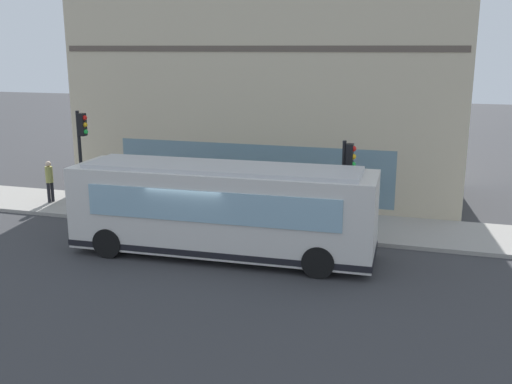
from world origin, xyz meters
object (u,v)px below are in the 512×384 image
object	(u,v)px
pedestrian_by_light_pole	(214,188)
traffic_light_down_block	(82,142)
city_bus_nearside	(222,210)
newspaper_vending_box	(261,204)
fire_hydrant	(309,210)
pedestrian_walking_along_curb	(49,178)
traffic_light_near_corner	(347,170)
pedestrian_near_building_entrance	(146,181)

from	to	relation	value
pedestrian_by_light_pole	traffic_light_down_block	bearing A→B (deg)	109.06
city_bus_nearside	newspaper_vending_box	bearing A→B (deg)	-0.23
fire_hydrant	pedestrian_walking_along_curb	distance (m)	11.45
fire_hydrant	newspaper_vending_box	size ratio (longest dim) A/B	0.82
traffic_light_near_corner	traffic_light_down_block	xyz separation A→B (m)	(0.23, 10.74, 0.48)
fire_hydrant	pedestrian_by_light_pole	world-z (taller)	pedestrian_by_light_pole
traffic_light_near_corner	city_bus_nearside	bearing A→B (deg)	126.13
traffic_light_near_corner	pedestrian_walking_along_curb	distance (m)	13.24
traffic_light_near_corner	pedestrian_by_light_pole	bearing A→B (deg)	71.17
city_bus_nearside	pedestrian_near_building_entrance	xyz separation A→B (m)	(5.07, 5.35, -0.47)
fire_hydrant	newspaper_vending_box	bearing A→B (deg)	88.79
pedestrian_walking_along_curb	traffic_light_down_block	bearing A→B (deg)	-111.70
traffic_light_down_block	newspaper_vending_box	xyz separation A→B (m)	(1.66, -7.04, -2.45)
pedestrian_walking_along_curb	city_bus_nearside	bearing A→B (deg)	-112.48
traffic_light_near_corner	pedestrian_by_light_pole	xyz separation A→B (m)	(1.96, 5.74, -1.47)
traffic_light_near_corner	traffic_light_down_block	world-z (taller)	traffic_light_down_block
fire_hydrant	pedestrian_walking_along_curb	bearing A→B (deg)	93.39
pedestrian_walking_along_curb	newspaper_vending_box	size ratio (longest dim) A/B	2.03
pedestrian_by_light_pole	pedestrian_walking_along_curb	world-z (taller)	pedestrian_walking_along_curb
pedestrian_near_building_entrance	pedestrian_by_light_pole	distance (m)	3.36
city_bus_nearside	traffic_light_down_block	bearing A→B (deg)	67.26
city_bus_nearside	pedestrian_walking_along_curb	bearing A→B (deg)	67.52
pedestrian_by_light_pole	newspaper_vending_box	xyz separation A→B (m)	(-0.07, -2.03, -0.50)
traffic_light_down_block	newspaper_vending_box	distance (m)	7.64
traffic_light_down_block	city_bus_nearside	bearing A→B (deg)	-112.74
city_bus_nearside	pedestrian_walking_along_curb	world-z (taller)	city_bus_nearside
city_bus_nearside	traffic_light_near_corner	xyz separation A→B (m)	(2.72, -3.72, 1.02)
traffic_light_near_corner	pedestrian_by_light_pole	size ratio (longest dim) A/B	2.09
pedestrian_near_building_entrance	pedestrian_by_light_pole	xyz separation A→B (m)	(-0.40, -3.34, 0.02)
fire_hydrant	pedestrian_walking_along_curb	size ratio (longest dim) A/B	0.41
city_bus_nearside	newspaper_vending_box	world-z (taller)	city_bus_nearside
pedestrian_near_building_entrance	newspaper_vending_box	distance (m)	5.41
traffic_light_near_corner	pedestrian_near_building_entrance	size ratio (longest dim) A/B	2.13
newspaper_vending_box	pedestrian_near_building_entrance	bearing A→B (deg)	85.04
traffic_light_near_corner	newspaper_vending_box	distance (m)	4.60
city_bus_nearside	fire_hydrant	xyz separation A→B (m)	(4.56, -2.01, -1.04)
fire_hydrant	pedestrian_by_light_pole	bearing A→B (deg)	88.43
pedestrian_near_building_entrance	pedestrian_walking_along_curb	world-z (taller)	pedestrian_walking_along_curb
fire_hydrant	traffic_light_down_block	bearing A→B (deg)	100.16
city_bus_nearside	traffic_light_down_block	xyz separation A→B (m)	(2.94, 7.02, 1.50)
fire_hydrant	newspaper_vending_box	distance (m)	1.99
city_bus_nearside	traffic_light_near_corner	size ratio (longest dim) A/B	2.91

